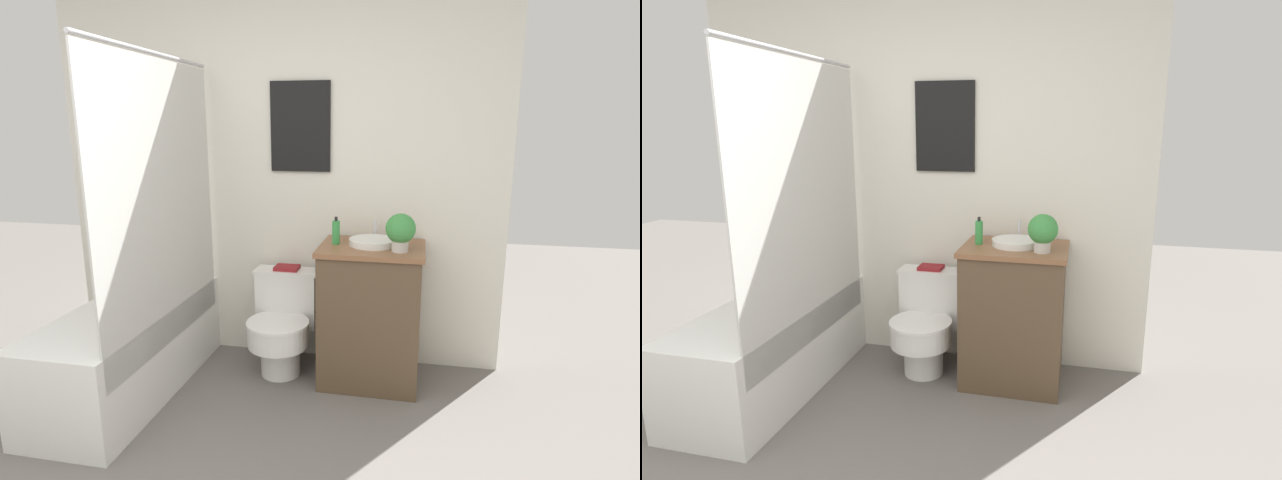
{
  "view_description": "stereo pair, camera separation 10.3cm",
  "coord_description": "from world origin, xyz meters",
  "views": [
    {
      "loc": [
        0.97,
        -1.07,
        1.6
      ],
      "look_at": [
        0.41,
        1.71,
        0.94
      ],
      "focal_mm": 28.0,
      "sensor_mm": 36.0,
      "label": 1
    },
    {
      "loc": [
        1.07,
        -1.04,
        1.6
      ],
      "look_at": [
        0.41,
        1.71,
        0.94
      ],
      "focal_mm": 28.0,
      "sensor_mm": 36.0,
      "label": 2
    }
  ],
  "objects": [
    {
      "name": "shower_area",
      "position": [
        -0.71,
        1.46,
        0.32
      ],
      "size": [
        0.58,
        1.4,
        1.98
      ],
      "color": "white",
      "rests_on": "ground_plane"
    },
    {
      "name": "vanity",
      "position": [
        0.69,
        1.89,
        0.44
      ],
      "size": [
        0.64,
        0.52,
        0.88
      ],
      "color": "brown",
      "rests_on": "ground_plane"
    },
    {
      "name": "sink",
      "position": [
        0.69,
        1.91,
        0.9
      ],
      "size": [
        0.29,
        0.32,
        0.13
      ],
      "color": "white",
      "rests_on": "vanity"
    },
    {
      "name": "potted_plant",
      "position": [
        0.87,
        1.78,
        1.01
      ],
      "size": [
        0.18,
        0.18,
        0.22
      ],
      "color": "beige",
      "rests_on": "vanity"
    },
    {
      "name": "book_on_tank",
      "position": [
        0.12,
        2.03,
        0.67
      ],
      "size": [
        0.16,
        0.12,
        0.02
      ],
      "color": "maroon",
      "rests_on": "toilet"
    },
    {
      "name": "wall_back",
      "position": [
        0.0,
        2.19,
        1.26
      ],
      "size": [
        3.03,
        0.07,
        2.5
      ],
      "color": "silver",
      "rests_on": "ground_plane"
    },
    {
      "name": "soap_bottle",
      "position": [
        0.47,
        1.9,
        0.96
      ],
      "size": [
        0.05,
        0.05,
        0.17
      ],
      "color": "green",
      "rests_on": "vanity"
    },
    {
      "name": "toilet",
      "position": [
        0.12,
        1.9,
        0.33
      ],
      "size": [
        0.43,
        0.53,
        0.66
      ],
      "color": "white",
      "rests_on": "ground_plane"
    }
  ]
}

